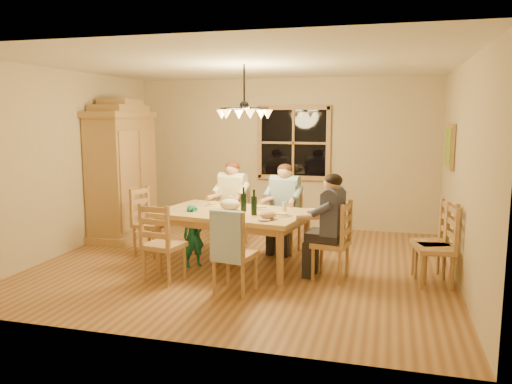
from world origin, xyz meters
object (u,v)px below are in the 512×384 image
(dining_table, at_px, (233,218))
(wine_bottle_b, at_px, (254,202))
(adult_woman, at_px, (232,193))
(chair_end_left, at_px, (151,234))
(child, at_px, (194,236))
(chair_far_left, at_px, (232,227))
(chair_near_right, at_px, (235,267))
(armoire, at_px, (123,175))
(chair_end_right, at_px, (330,255))
(chair_near_left, at_px, (164,257))
(chair_far_right, at_px, (284,232))
(chair_spare_back, at_px, (432,256))
(chandelier, at_px, (244,112))
(chair_spare_front, at_px, (434,261))
(adult_slate_man, at_px, (331,213))
(adult_plaid_man, at_px, (284,197))
(wine_bottle_a, at_px, (244,199))

(dining_table, height_order, wine_bottle_b, wine_bottle_b)
(adult_woman, distance_m, wine_bottle_b, 1.35)
(chair_end_left, bearing_deg, child, 74.28)
(chair_far_left, distance_m, child, 1.18)
(chair_near_right, distance_m, wine_bottle_b, 1.03)
(armoire, bearing_deg, wine_bottle_b, -26.18)
(chair_end_right, bearing_deg, chair_near_left, 116.57)
(chair_far_right, distance_m, child, 1.46)
(chair_spare_back, bearing_deg, chandelier, 67.90)
(chair_far_right, bearing_deg, dining_table, 67.62)
(chair_end_left, relative_size, chair_spare_front, 1.00)
(chair_far_left, bearing_deg, child, 90.45)
(armoire, relative_size, adult_slate_man, 2.63)
(adult_plaid_man, relative_size, wine_bottle_b, 2.65)
(armoire, distance_m, wine_bottle_b, 2.94)
(chair_spare_back, bearing_deg, chair_far_left, 51.47)
(chair_spare_front, bearing_deg, chair_far_right, 55.13)
(chair_spare_back, bearing_deg, chair_near_left, 84.80)
(chandelier, xyz_separation_m, wine_bottle_a, (0.02, -0.11, -1.15))
(chair_end_right, bearing_deg, chair_far_right, 46.64)
(wine_bottle_b, bearing_deg, chair_near_left, -145.83)
(adult_plaid_man, bearing_deg, wine_bottle_a, 74.77)
(chair_far_left, height_order, wine_bottle_a, wine_bottle_a)
(chair_far_right, height_order, adult_woman, adult_woman)
(chair_end_left, bearing_deg, chair_spare_back, 97.32)
(chair_far_left, height_order, adult_slate_man, adult_slate_man)
(adult_woman, bearing_deg, wine_bottle_a, 125.13)
(wine_bottle_b, bearing_deg, chair_spare_front, 0.71)
(dining_table, height_order, chair_far_left, chair_far_left)
(chandelier, distance_m, chair_spare_back, 3.03)
(chair_end_right, bearing_deg, adult_slate_man, -80.66)
(chair_end_right, height_order, wine_bottle_a, wine_bottle_a)
(chair_near_left, relative_size, chair_end_right, 1.00)
(adult_plaid_man, xyz_separation_m, chair_spare_front, (2.05, -1.00, -0.54))
(chandelier, relative_size, wine_bottle_b, 2.33)
(wine_bottle_a, distance_m, chair_spare_back, 2.51)
(chair_far_left, bearing_deg, chair_near_right, 117.90)
(chair_end_left, relative_size, adult_woman, 1.13)
(adult_slate_man, distance_m, wine_bottle_a, 1.23)
(chair_far_left, distance_m, chair_end_left, 1.27)
(adult_woman, height_order, chair_spare_front, adult_woman)
(chair_end_left, height_order, chair_end_right, same)
(chair_near_right, xyz_separation_m, wine_bottle_b, (0.00, 0.82, 0.62))
(adult_woman, bearing_deg, armoire, 5.60)
(chandelier, distance_m, adult_plaid_man, 1.49)
(chandelier, relative_size, adult_woman, 0.88)
(chair_near_right, distance_m, wine_bottle_a, 1.20)
(armoire, relative_size, adult_woman, 2.63)
(chair_spare_back, bearing_deg, adult_slate_man, 82.70)
(chair_end_left, distance_m, adult_plaid_man, 2.04)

